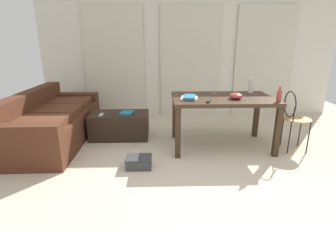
{
  "coord_description": "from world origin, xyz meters",
  "views": [
    {
      "loc": [
        -0.59,
        -2.05,
        1.49
      ],
      "look_at": [
        -0.48,
        1.58,
        0.41
      ],
      "focal_mm": 26.49,
      "sensor_mm": 36.0,
      "label": 1
    }
  ],
  "objects_px": {
    "scissors": "(215,93)",
    "shoebox": "(139,162)",
    "bowl": "(236,96)",
    "magazine": "(127,113)",
    "coffee_table": "(120,125)",
    "tv_remote_primary": "(101,115)",
    "couch": "(52,122)",
    "bottle_far": "(251,85)",
    "wire_chair": "(293,114)",
    "craft_table": "(222,103)",
    "book_stack": "(189,97)",
    "tv_remote_on_table": "(209,101)",
    "bottle_near": "(279,96)"
  },
  "relations": [
    {
      "from": "bowl",
      "to": "tv_remote_on_table",
      "type": "relative_size",
      "value": 0.96
    },
    {
      "from": "shoebox",
      "to": "bottle_near",
      "type": "bearing_deg",
      "value": 9.54
    },
    {
      "from": "craft_table",
      "to": "shoebox",
      "type": "xyz_separation_m",
      "value": [
        -1.15,
        -0.63,
        -0.58
      ]
    },
    {
      "from": "tv_remote_on_table",
      "to": "wire_chair",
      "type": "bearing_deg",
      "value": 23.8
    },
    {
      "from": "tv_remote_on_table",
      "to": "tv_remote_primary",
      "type": "distance_m",
      "value": 1.68
    },
    {
      "from": "shoebox",
      "to": "scissors",
      "type": "bearing_deg",
      "value": 39.01
    },
    {
      "from": "book_stack",
      "to": "tv_remote_on_table",
      "type": "relative_size",
      "value": 1.65
    },
    {
      "from": "book_stack",
      "to": "magazine",
      "type": "relative_size",
      "value": 1.29
    },
    {
      "from": "couch",
      "to": "bottle_far",
      "type": "distance_m",
      "value": 3.09
    },
    {
      "from": "bottle_far",
      "to": "bowl",
      "type": "distance_m",
      "value": 0.57
    },
    {
      "from": "couch",
      "to": "scissors",
      "type": "relative_size",
      "value": 16.39
    },
    {
      "from": "bowl",
      "to": "scissors",
      "type": "distance_m",
      "value": 0.44
    },
    {
      "from": "wire_chair",
      "to": "magazine",
      "type": "distance_m",
      "value": 2.43
    },
    {
      "from": "coffee_table",
      "to": "tv_remote_primary",
      "type": "relative_size",
      "value": 6.44
    },
    {
      "from": "couch",
      "to": "bowl",
      "type": "relative_size",
      "value": 11.57
    },
    {
      "from": "craft_table",
      "to": "bottle_far",
      "type": "distance_m",
      "value": 0.62
    },
    {
      "from": "bottle_far",
      "to": "scissors",
      "type": "bearing_deg",
      "value": -174.38
    },
    {
      "from": "bowl",
      "to": "bottle_far",
      "type": "bearing_deg",
      "value": 50.78
    },
    {
      "from": "couch",
      "to": "shoebox",
      "type": "xyz_separation_m",
      "value": [
        1.39,
        -0.89,
        -0.24
      ]
    },
    {
      "from": "couch",
      "to": "tv_remote_on_table",
      "type": "xyz_separation_m",
      "value": [
        2.29,
        -0.53,
        0.45
      ]
    },
    {
      "from": "bowl",
      "to": "book_stack",
      "type": "xyz_separation_m",
      "value": [
        -0.63,
        0.04,
        -0.02
      ]
    },
    {
      "from": "bowl",
      "to": "magazine",
      "type": "height_order",
      "value": "bowl"
    },
    {
      "from": "scissors",
      "to": "shoebox",
      "type": "distance_m",
      "value": 1.56
    },
    {
      "from": "wire_chair",
      "to": "tv_remote_on_table",
      "type": "distance_m",
      "value": 1.23
    },
    {
      "from": "shoebox",
      "to": "bowl",
      "type": "bearing_deg",
      "value": 21.08
    },
    {
      "from": "magazine",
      "to": "couch",
      "type": "bearing_deg",
      "value": -164.65
    },
    {
      "from": "tv_remote_on_table",
      "to": "tv_remote_primary",
      "type": "height_order",
      "value": "tv_remote_on_table"
    },
    {
      "from": "tv_remote_on_table",
      "to": "scissors",
      "type": "bearing_deg",
      "value": 88.95
    },
    {
      "from": "scissors",
      "to": "shoebox",
      "type": "height_order",
      "value": "scissors"
    },
    {
      "from": "craft_table",
      "to": "scissors",
      "type": "xyz_separation_m",
      "value": [
        -0.06,
        0.25,
        0.1
      ]
    },
    {
      "from": "magazine",
      "to": "bowl",
      "type": "bearing_deg",
      "value": -7.98
    },
    {
      "from": "wire_chair",
      "to": "magazine",
      "type": "xyz_separation_m",
      "value": [
        -2.37,
        0.53,
        -0.12
      ]
    },
    {
      "from": "wire_chair",
      "to": "book_stack",
      "type": "relative_size",
      "value": 2.82
    },
    {
      "from": "tv_remote_on_table",
      "to": "scissors",
      "type": "height_order",
      "value": "tv_remote_on_table"
    },
    {
      "from": "bottle_near",
      "to": "couch",
      "type": "bearing_deg",
      "value": 169.5
    },
    {
      "from": "book_stack",
      "to": "scissors",
      "type": "xyz_separation_m",
      "value": [
        0.43,
        0.35,
        -0.02
      ]
    },
    {
      "from": "wire_chair",
      "to": "scissors",
      "type": "bearing_deg",
      "value": 157.51
    },
    {
      "from": "bottle_far",
      "to": "scissors",
      "type": "distance_m",
      "value": 0.58
    },
    {
      "from": "bowl",
      "to": "book_stack",
      "type": "distance_m",
      "value": 0.63
    },
    {
      "from": "scissors",
      "to": "tv_remote_primary",
      "type": "bearing_deg",
      "value": 178.87
    },
    {
      "from": "coffee_table",
      "to": "bottle_near",
      "type": "bearing_deg",
      "value": -18.52
    },
    {
      "from": "craft_table",
      "to": "tv_remote_primary",
      "type": "distance_m",
      "value": 1.83
    },
    {
      "from": "craft_table",
      "to": "couch",
      "type": "bearing_deg",
      "value": 174.18
    },
    {
      "from": "couch",
      "to": "bottle_far",
      "type": "xyz_separation_m",
      "value": [
        3.04,
        0.05,
        0.54
      ]
    },
    {
      "from": "couch",
      "to": "bottle_far",
      "type": "bearing_deg",
      "value": 0.94
    },
    {
      "from": "bottle_far",
      "to": "scissors",
      "type": "relative_size",
      "value": 2.05
    },
    {
      "from": "coffee_table",
      "to": "tv_remote_on_table",
      "type": "height_order",
      "value": "tv_remote_on_table"
    },
    {
      "from": "couch",
      "to": "shoebox",
      "type": "bearing_deg",
      "value": -32.68
    },
    {
      "from": "wire_chair",
      "to": "bowl",
      "type": "distance_m",
      "value": 0.85
    },
    {
      "from": "magazine",
      "to": "shoebox",
      "type": "bearing_deg",
      "value": -65.61
    }
  ]
}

